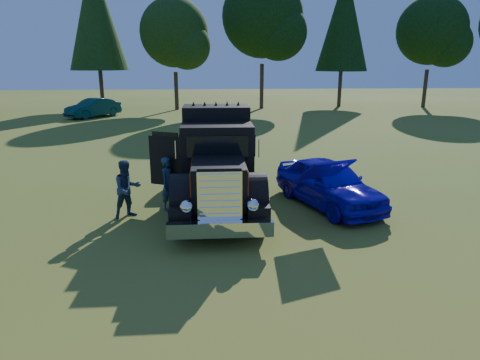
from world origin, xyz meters
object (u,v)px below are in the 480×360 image
diamond_t_truck (217,166)px  hotrod_coupe (329,183)px  spectator_far (127,189)px  distant_teal_car (93,108)px  spectator_near (168,184)px

diamond_t_truck → hotrod_coupe: bearing=-3.8°
diamond_t_truck → spectator_far: (-2.58, -0.80, -0.45)m
spectator_far → distant_teal_car: 24.48m
spectator_near → distant_teal_car: bearing=47.2°
diamond_t_truck → spectator_near: (-1.46, -0.25, -0.47)m
spectator_near → diamond_t_truck: bearing=-52.5°
diamond_t_truck → spectator_far: size_ratio=4.30×
hotrod_coupe → spectator_far: bearing=-174.6°
spectator_near → distant_teal_car: (-8.07, 22.92, -0.06)m
hotrod_coupe → spectator_far: 6.02m
spectator_far → distant_teal_car: (-6.96, 23.47, -0.09)m
spectator_far → distant_teal_car: bearing=72.5°
hotrod_coupe → distant_teal_car: size_ratio=1.01×
spectator_near → distant_teal_car: spectator_near is taller
hotrod_coupe → spectator_far: hotrod_coupe is taller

